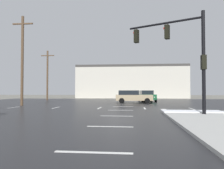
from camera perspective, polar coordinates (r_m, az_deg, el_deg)
The scene contains 10 objects.
ground_plane at distance 19.62m, azimuth 2.57°, elevation -6.20°, with size 120.00×120.00×0.00m, color slate.
road_asphalt at distance 19.62m, azimuth 2.57°, elevation -6.17°, with size 44.00×44.00×0.02m, color #232326.
snow_strip_curbside at distance 16.10m, azimuth 19.99°, elevation -6.51°, with size 4.00×1.60×0.06m, color white.
lane_markings at distance 18.22m, azimuth 6.16°, elevation -6.48°, with size 36.15×36.15×0.01m.
traffic_signal_mast at distance 15.32m, azimuth 17.42°, elevation 9.11°, with size 4.74×2.48×6.44m.
strip_building_background at distance 48.85m, azimuth 5.05°, elevation 0.66°, with size 23.25×8.00×6.96m.
sedan_tan at distance 27.58m, azimuth 5.33°, elevation -3.08°, with size 4.61×2.20×1.58m.
sedan_green at distance 31.85m, azimuth 9.00°, elevation -2.87°, with size 2.42×4.68×1.58m.
utility_pole_far at distance 25.18m, azimuth -22.16°, elevation 6.19°, with size 2.20×0.28×9.44m.
utility_pole_distant at distance 37.96m, azimuth -16.35°, elevation 2.58°, with size 2.20×0.28×8.17m.
Camera 1 is at (1.00, -19.53, 1.58)m, focal length 35.39 mm.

